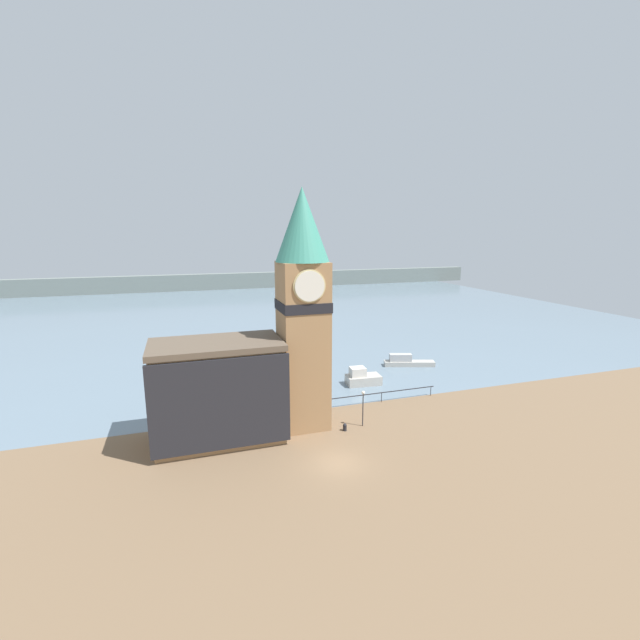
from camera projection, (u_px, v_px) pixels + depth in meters
ground_plane at (338, 464)px, 33.52m from camera, size 160.00×160.00×0.00m
water at (232, 311)px, 99.20m from camera, size 160.00×120.00×0.00m
far_shoreline at (217, 281)px, 135.97m from camera, size 180.00×3.00×5.00m
pier_railing at (382, 393)px, 45.51m from camera, size 12.65×0.08×1.09m
clock_tower at (303, 305)px, 38.10m from camera, size 4.74×4.74×21.62m
pier_building at (218, 391)px, 36.75m from camera, size 11.13×6.35×8.77m
boat_near at (362, 378)px, 50.91m from camera, size 4.22×2.50×2.13m
boat_far at (406, 362)px, 58.05m from camera, size 6.87×3.47×1.65m
mooring_bollard_near at (345, 427)px, 39.03m from camera, size 0.36×0.36×0.69m
lamp_post at (363, 401)px, 39.58m from camera, size 0.32×0.32×3.46m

